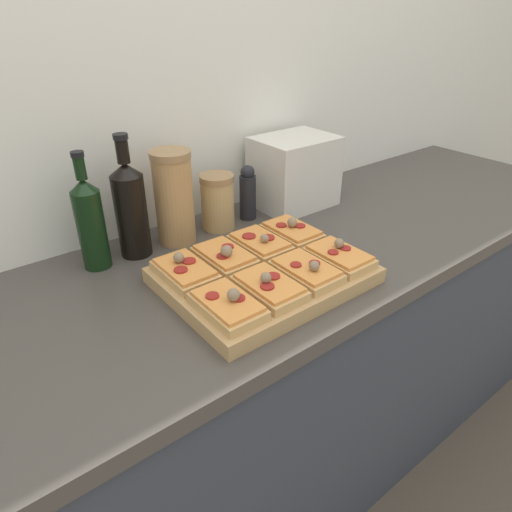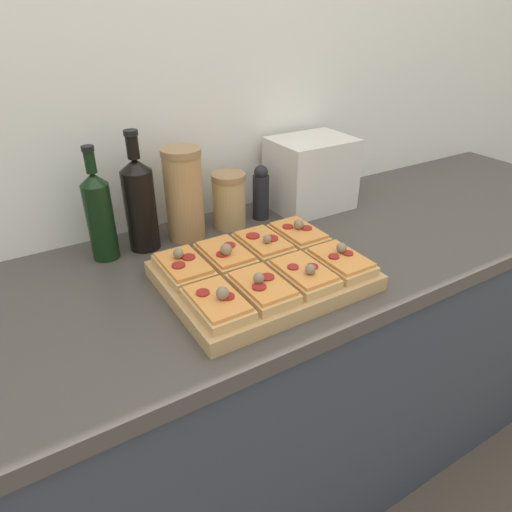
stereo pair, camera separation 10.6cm
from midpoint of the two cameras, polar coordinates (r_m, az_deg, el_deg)
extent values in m
cube|color=silver|center=(1.33, -13.66, 19.23)|extent=(6.00, 0.06, 2.50)
cube|color=#333842|center=(1.44, -3.22, -16.96)|extent=(2.60, 0.64, 0.85)
cube|color=#423D38|center=(1.16, -3.82, -1.62)|extent=(2.63, 0.67, 0.04)
cube|color=tan|center=(1.06, -1.87, -2.50)|extent=(0.45, 0.35, 0.04)
cube|color=tan|center=(1.04, -11.80, -2.10)|extent=(0.10, 0.16, 0.02)
cube|color=#D6843D|center=(1.03, -11.87, -1.43)|extent=(0.09, 0.14, 0.01)
cylinder|color=maroon|center=(1.01, -12.38, -1.77)|extent=(0.03, 0.03, 0.00)
cylinder|color=maroon|center=(1.04, -11.26, -0.69)|extent=(0.03, 0.03, 0.00)
sphere|color=#7F6B51|center=(1.04, -12.55, -0.28)|extent=(0.02, 0.02, 0.02)
cube|color=tan|center=(1.08, -6.79, -0.31)|extent=(0.10, 0.16, 0.02)
cube|color=#D6843D|center=(1.07, -6.84, 0.34)|extent=(0.09, 0.14, 0.01)
cylinder|color=maroon|center=(1.05, -7.09, -0.08)|extent=(0.03, 0.03, 0.00)
cylinder|color=maroon|center=(1.09, -6.35, 1.10)|extent=(0.03, 0.03, 0.00)
sphere|color=#7F6B51|center=(1.04, -6.62, 0.53)|extent=(0.03, 0.03, 0.03)
cube|color=tan|center=(1.13, -2.21, 1.33)|extent=(0.10, 0.16, 0.02)
cube|color=#D6843D|center=(1.12, -2.22, 1.96)|extent=(0.09, 0.14, 0.01)
cylinder|color=maroon|center=(1.13, -3.57, 2.43)|extent=(0.03, 0.03, 0.00)
cylinder|color=maroon|center=(1.12, -1.22, 2.25)|extent=(0.03, 0.03, 0.00)
sphere|color=#7F6B51|center=(1.10, -1.68, 2.14)|extent=(0.02, 0.02, 0.02)
cube|color=tan|center=(1.19, 1.96, 2.82)|extent=(0.10, 0.16, 0.02)
cube|color=#D6843D|center=(1.18, 1.97, 3.42)|extent=(0.09, 0.14, 0.01)
cylinder|color=maroon|center=(1.19, 0.63, 3.81)|extent=(0.03, 0.03, 0.00)
cylinder|color=maroon|center=(1.18, 2.99, 3.73)|extent=(0.03, 0.03, 0.00)
sphere|color=#7F6B51|center=(1.18, 1.98, 4.16)|extent=(0.03, 0.03, 0.03)
cube|color=tan|center=(0.91, -6.94, -6.41)|extent=(0.10, 0.16, 0.02)
cube|color=#D6843D|center=(0.91, -7.00, -5.69)|extent=(0.09, 0.14, 0.01)
cylinder|color=maroon|center=(0.91, -8.83, -5.04)|extent=(0.03, 0.03, 0.00)
cylinder|color=maroon|center=(0.90, -5.61, -5.35)|extent=(0.03, 0.03, 0.00)
sphere|color=#7F6B51|center=(0.89, -6.27, -4.95)|extent=(0.03, 0.03, 0.03)
cube|color=tan|center=(0.96, -1.52, -4.16)|extent=(0.10, 0.16, 0.02)
cube|color=#D6843D|center=(0.95, -1.54, -3.46)|extent=(0.09, 0.14, 0.01)
cylinder|color=maroon|center=(0.93, -1.84, -3.91)|extent=(0.03, 0.03, 0.00)
cylinder|color=maroon|center=(0.96, -0.98, -2.63)|extent=(0.03, 0.03, 0.00)
sphere|color=#7F6B51|center=(0.94, -1.99, -2.83)|extent=(0.02, 0.02, 0.02)
cube|color=tan|center=(1.02, 3.31, -2.12)|extent=(0.10, 0.16, 0.02)
cube|color=#D6843D|center=(1.01, 3.33, -1.44)|extent=(0.09, 0.14, 0.01)
cylinder|color=maroon|center=(1.01, 2.02, -1.18)|extent=(0.02, 0.02, 0.00)
cylinder|color=maroon|center=(1.01, 4.40, -0.97)|extent=(0.02, 0.02, 0.00)
sphere|color=#7F6B51|center=(0.98, 4.25, -1.34)|extent=(0.02, 0.02, 0.02)
cube|color=tan|center=(1.08, 7.59, -0.29)|extent=(0.10, 0.16, 0.02)
cube|color=#D6843D|center=(1.08, 7.64, 0.35)|extent=(0.09, 0.14, 0.01)
cylinder|color=maroon|center=(1.06, 6.82, 0.40)|extent=(0.03, 0.03, 0.00)
cylinder|color=maroon|center=(1.08, 8.43, 0.90)|extent=(0.03, 0.03, 0.00)
sphere|color=#7F6B51|center=(1.08, 7.62, 1.52)|extent=(0.02, 0.02, 0.02)
cylinder|color=black|center=(1.17, -22.31, 2.95)|extent=(0.07, 0.07, 0.20)
cone|color=black|center=(1.13, -23.37, 8.06)|extent=(0.07, 0.07, 0.03)
cylinder|color=black|center=(1.12, -23.78, 9.97)|extent=(0.03, 0.03, 0.05)
cylinder|color=black|center=(1.11, -24.11, 11.51)|extent=(0.03, 0.03, 0.01)
cylinder|color=black|center=(1.20, -17.74, 4.70)|extent=(0.08, 0.08, 0.21)
cone|color=black|center=(1.15, -18.66, 10.18)|extent=(0.08, 0.08, 0.03)
cylinder|color=black|center=(1.14, -19.01, 12.24)|extent=(0.03, 0.03, 0.06)
cylinder|color=black|center=(1.13, -19.29, 13.89)|extent=(0.03, 0.03, 0.01)
cylinder|color=#AD7F4C|center=(1.23, -12.63, 6.67)|extent=(0.10, 0.10, 0.23)
cylinder|color=#937047|center=(1.19, -13.28, 12.21)|extent=(0.11, 0.11, 0.02)
cylinder|color=tan|center=(1.31, -7.14, 6.32)|extent=(0.09, 0.09, 0.14)
cylinder|color=#937047|center=(1.28, -7.36, 9.58)|extent=(0.10, 0.10, 0.02)
cylinder|color=black|center=(1.36, -3.28, 7.28)|extent=(0.05, 0.05, 0.13)
sphere|color=black|center=(1.34, -3.37, 10.37)|extent=(0.04, 0.04, 0.04)
cube|color=beige|center=(1.45, 2.67, 10.43)|extent=(0.24, 0.19, 0.22)
cube|color=black|center=(1.36, 5.23, 12.09)|extent=(0.19, 0.01, 0.06)
cube|color=black|center=(1.53, 6.55, 11.75)|extent=(0.02, 0.02, 0.02)
camera|label=1|loc=(0.05, -92.86, -1.60)|focal=32.00mm
camera|label=2|loc=(0.05, 87.14, 1.60)|focal=32.00mm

